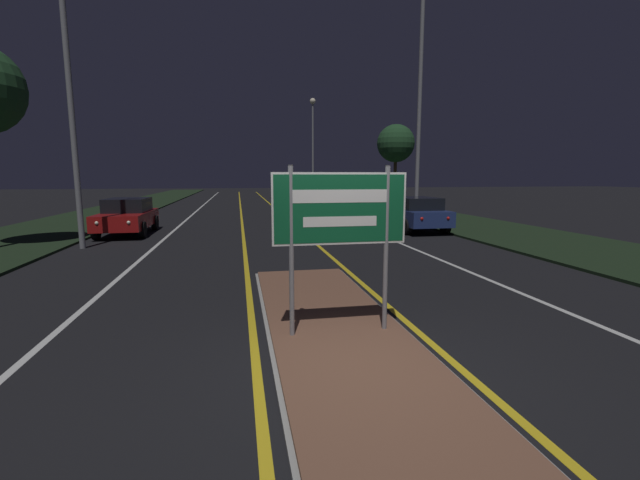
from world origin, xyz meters
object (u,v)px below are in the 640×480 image
object	(u,v)px
highway_sign	(340,217)
streetlight_right_far	(313,131)
car_receding_0	(414,213)
car_receding_1	(362,203)
streetlight_left_near	(68,73)
car_approaching_0	(127,216)
streetlight_right_near	(421,69)
car_receding_2	(332,196)

from	to	relation	value
highway_sign	streetlight_right_far	xyz separation A→B (m)	(6.36, 38.65, 5.11)
car_receding_0	car_receding_1	world-z (taller)	car_receding_0
highway_sign	streetlight_left_near	distance (m)	11.90
highway_sign	car_approaching_0	bearing A→B (deg)	114.81
streetlight_right_near	car_receding_1	size ratio (longest dim) A/B	2.32
streetlight_right_near	car_approaching_0	size ratio (longest dim) A/B	2.54
streetlight_left_near	car_receding_0	size ratio (longest dim) A/B	2.06
highway_sign	streetlight_right_far	size ratio (longest dim) A/B	0.24
car_receding_0	car_approaching_0	distance (m)	12.02
streetlight_left_near	streetlight_right_near	distance (m)	13.52
car_approaching_0	car_receding_1	bearing A→B (deg)	27.36
streetlight_left_near	car_receding_0	world-z (taller)	streetlight_left_near
car_receding_1	car_approaching_0	world-z (taller)	car_approaching_0
streetlight_left_near	car_receding_1	distance (m)	16.30
car_receding_1	streetlight_right_near	bearing A→B (deg)	-83.69
streetlight_right_far	highway_sign	bearing A→B (deg)	-99.34
streetlight_right_near	highway_sign	bearing A→B (deg)	-117.77
car_receding_1	car_receding_2	distance (m)	9.10
highway_sign	car_receding_2	xyz separation A→B (m)	(6.06, 27.86, -1.00)
car_receding_0	streetlight_left_near	bearing A→B (deg)	-169.69
car_receding_2	car_approaching_0	size ratio (longest dim) A/B	1.13
streetlight_right_far	car_receding_1	distance (m)	20.82
streetlight_right_far	car_approaching_0	size ratio (longest dim) A/B	2.44
streetlight_right_near	car_receding_1	bearing A→B (deg)	96.31
car_receding_2	car_approaching_0	distance (m)	19.29
highway_sign	car_receding_1	bearing A→B (deg)	72.64
highway_sign	car_approaching_0	distance (m)	14.02
car_receding_1	car_receding_2	bearing A→B (deg)	88.79
streetlight_right_far	car_receding_1	xyz separation A→B (m)	(-0.49, -19.88, -6.15)
streetlight_right_far	car_receding_0	size ratio (longest dim) A/B	2.45
streetlight_left_near	car_approaching_0	distance (m)	5.91
car_receding_2	car_receding_0	bearing A→B (deg)	-89.86
streetlight_right_far	car_approaching_0	world-z (taller)	streetlight_right_far
car_receding_1	streetlight_left_near	bearing A→B (deg)	-142.40
streetlight_right_near	streetlight_right_far	world-z (taller)	streetlight_right_near
highway_sign	streetlight_right_near	world-z (taller)	streetlight_right_near
streetlight_right_near	car_receding_0	size ratio (longest dim) A/B	2.55
car_receding_1	car_receding_0	bearing A→B (deg)	-88.16
streetlight_right_near	car_receding_2	bearing A→B (deg)	91.88
highway_sign	streetlight_left_near	xyz separation A→B (m)	(-6.49, 9.26, 3.73)
streetlight_left_near	car_receding_2	size ratio (longest dim) A/B	1.81
car_receding_0	car_receding_2	size ratio (longest dim) A/B	0.88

